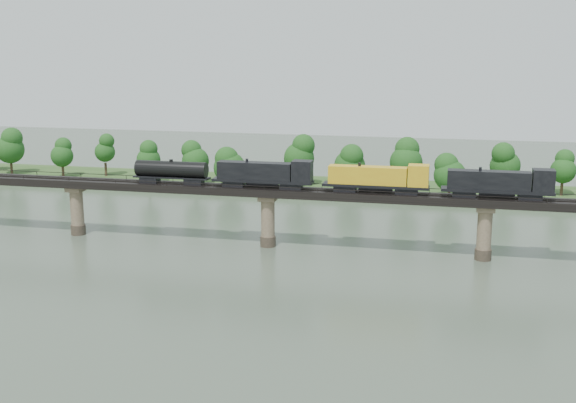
# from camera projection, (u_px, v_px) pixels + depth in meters

# --- Properties ---
(ground) EXTENTS (400.00, 400.00, 0.00)m
(ground) POSITION_uv_depth(u_px,v_px,m) (220.00, 299.00, 110.18)
(ground) COLOR #3A4838
(ground) RESTS_ON ground
(far_bank) EXTENTS (300.00, 24.00, 1.60)m
(far_bank) POSITION_uv_depth(u_px,v_px,m) (319.00, 187.00, 190.96)
(far_bank) COLOR #2A471C
(far_bank) RESTS_ON ground
(bridge) EXTENTS (236.00, 30.00, 11.50)m
(bridge) POSITION_uv_depth(u_px,v_px,m) (268.00, 219.00, 137.57)
(bridge) COLOR #473A2D
(bridge) RESTS_ON ground
(bridge_superstructure) EXTENTS (220.00, 4.90, 0.75)m
(bridge_superstructure) POSITION_uv_depth(u_px,v_px,m) (268.00, 186.00, 136.21)
(bridge_superstructure) COLOR black
(bridge_superstructure) RESTS_ON bridge
(far_treeline) EXTENTS (289.06, 17.54, 13.60)m
(far_treeline) POSITION_uv_depth(u_px,v_px,m) (285.00, 159.00, 186.74)
(far_treeline) COLOR #382619
(far_treeline) RESTS_ON far_bank
(freight_train) EXTENTS (78.28, 3.05, 5.39)m
(freight_train) POSITION_uv_depth(u_px,v_px,m) (338.00, 177.00, 132.82)
(freight_train) COLOR black
(freight_train) RESTS_ON bridge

